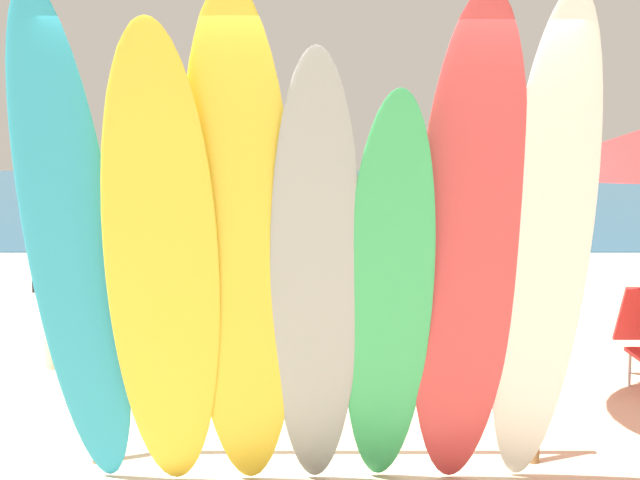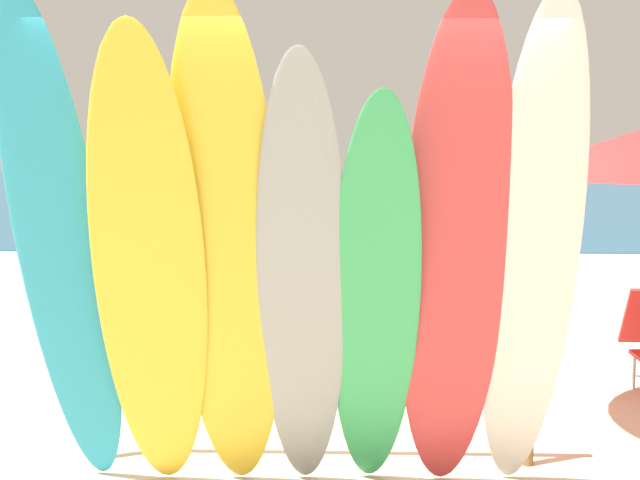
# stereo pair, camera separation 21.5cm
# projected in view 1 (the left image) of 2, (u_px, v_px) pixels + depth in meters

# --- Properties ---
(ground) EXTENTS (60.00, 60.00, 0.00)m
(ground) POSITION_uv_depth(u_px,v_px,m) (322.00, 229.00, 19.26)
(ground) COLOR beige
(ocean_water) EXTENTS (60.00, 40.00, 0.02)m
(ocean_water) POSITION_uv_depth(u_px,v_px,m) (322.00, 189.00, 35.13)
(ocean_water) COLOR #235B7F
(ocean_water) RESTS_ON ground
(surfboard_rack) EXTENTS (2.76, 0.07, 0.74)m
(surfboard_rack) POSITION_uv_depth(u_px,v_px,m) (319.00, 371.00, 5.28)
(surfboard_rack) COLOR brown
(surfboard_rack) RESTS_ON ground
(surfboard_teal_0) EXTENTS (0.57, 1.04, 2.67)m
(surfboard_teal_0) POSITION_uv_depth(u_px,v_px,m) (77.00, 259.00, 4.52)
(surfboard_teal_0) COLOR #289EC6
(surfboard_teal_0) RESTS_ON ground
(surfboard_yellow_1) EXTENTS (0.63, 1.05, 2.50)m
(surfboard_yellow_1) POSITION_uv_depth(u_px,v_px,m) (166.00, 277.00, 4.47)
(surfboard_yellow_1) COLOR yellow
(surfboard_yellow_1) RESTS_ON ground
(surfboard_yellow_2) EXTENTS (0.58, 0.98, 2.67)m
(surfboard_yellow_2) POSITION_uv_depth(u_px,v_px,m) (243.00, 261.00, 4.49)
(surfboard_yellow_2) COLOR yellow
(surfboard_yellow_2) RESTS_ON ground
(surfboard_grey_3) EXTENTS (0.48, 0.95, 2.39)m
(surfboard_grey_3) POSITION_uv_depth(u_px,v_px,m) (319.00, 287.00, 4.54)
(surfboard_grey_3) COLOR #999EA3
(surfboard_grey_3) RESTS_ON ground
(surfboard_green_4) EXTENTS (0.50, 0.93, 2.20)m
(surfboard_green_4) POSITION_uv_depth(u_px,v_px,m) (391.00, 303.00, 4.60)
(surfboard_green_4) COLOR #38B266
(surfboard_green_4) RESTS_ON ground
(surfboard_red_5) EXTENTS (0.60, 0.89, 2.66)m
(surfboard_red_5) POSITION_uv_depth(u_px,v_px,m) (470.00, 260.00, 4.56)
(surfboard_red_5) COLOR #D13D42
(surfboard_red_5) RESTS_ON ground
(surfboard_white_6) EXTENTS (0.52, 0.92, 2.67)m
(surfboard_white_6) POSITION_uv_depth(u_px,v_px,m) (546.00, 258.00, 4.58)
(surfboard_white_6) COLOR white
(surfboard_white_6) RESTS_ON ground
(beachgoer_strolling) EXTENTS (0.44, 0.46, 1.58)m
(beachgoer_strolling) POSITION_uv_depth(u_px,v_px,m) (370.00, 216.00, 11.95)
(beachgoer_strolling) COLOR tan
(beachgoer_strolling) RESTS_ON ground
(beachgoer_photographing) EXTENTS (0.54, 0.38, 1.61)m
(beachgoer_photographing) POSITION_uv_depth(u_px,v_px,m) (221.00, 252.00, 8.03)
(beachgoer_photographing) COLOR brown
(beachgoer_photographing) RESTS_ON ground
(beachgoer_by_water) EXTENTS (0.57, 0.33, 1.60)m
(beachgoer_by_water) POSITION_uv_depth(u_px,v_px,m) (363.00, 250.00, 8.25)
(beachgoer_by_water) COLOR tan
(beachgoer_by_water) RESTS_ON ground
(beachgoer_midbeach) EXTENTS (0.44, 0.59, 1.70)m
(beachgoer_midbeach) POSITION_uv_depth(u_px,v_px,m) (380.00, 204.00, 13.42)
(beachgoer_midbeach) COLOR tan
(beachgoer_midbeach) RESTS_ON ground
(beachgoer_near_rack) EXTENTS (0.44, 0.60, 1.69)m
(beachgoer_near_rack) POSITION_uv_depth(u_px,v_px,m) (64.00, 253.00, 7.60)
(beachgoer_near_rack) COLOR beige
(beachgoer_near_rack) RESTS_ON ground
(distant_boat) EXTENTS (4.35, 0.91, 0.35)m
(distant_boat) POSITION_uv_depth(u_px,v_px,m) (207.00, 226.00, 18.49)
(distant_boat) COLOR teal
(distant_boat) RESTS_ON ground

